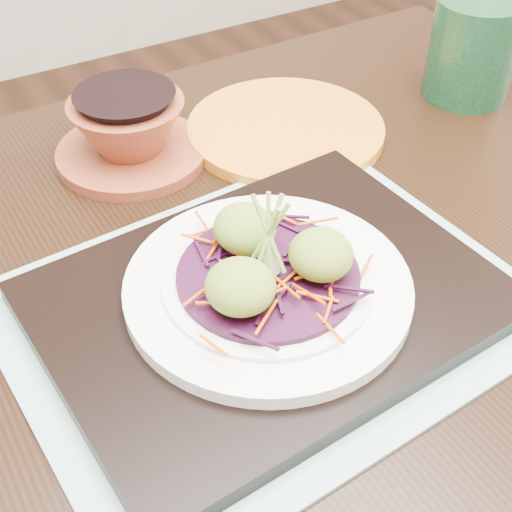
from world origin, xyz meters
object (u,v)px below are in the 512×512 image
dining_table (216,351)px  green_jar (472,49)px  terracotta_bowl_set (129,134)px  serving_tray (268,300)px  white_plate (268,286)px  yellow_plate (285,129)px

dining_table → green_jar: (0.44, 0.15, 0.16)m
dining_table → green_jar: 0.49m
dining_table → terracotta_bowl_set: 0.26m
serving_tray → terracotta_bowl_set: size_ratio=1.77×
dining_table → white_plate: 0.14m
white_plate → terracotta_bowl_set: (-0.01, 0.28, 0.00)m
serving_tray → terracotta_bowl_set: 0.28m
terracotta_bowl_set → green_jar: (0.42, -0.08, 0.03)m
serving_tray → yellow_plate: size_ratio=1.63×
serving_tray → green_jar: bearing=22.4°
white_plate → terracotta_bowl_set: terracotta_bowl_set is taller
yellow_plate → green_jar: 0.25m
white_plate → yellow_plate: size_ratio=1.06×
yellow_plate → serving_tray: bearing=-124.9°
white_plate → yellow_plate: 0.29m
terracotta_bowl_set → green_jar: bearing=-10.1°
white_plate → serving_tray: bearing=0.0°
dining_table → yellow_plate: bearing=42.5°
white_plate → terracotta_bowl_set: size_ratio=1.15×
terracotta_bowl_set → yellow_plate: bearing=-14.1°
white_plate → yellow_plate: (0.16, 0.23, -0.02)m
green_jar → dining_table: bearing=-161.2°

